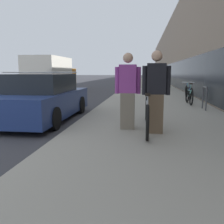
{
  "coord_description": "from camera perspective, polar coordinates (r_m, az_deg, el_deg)",
  "views": [
    {
      "loc": [
        5.23,
        -4.61,
        1.48
      ],
      "look_at": [
        2.93,
        13.25,
        -1.43
      ],
      "focal_mm": 40.0,
      "sensor_mm": 36.0,
      "label": 1
    }
  ],
  "objects": [
    {
      "name": "sidewalk_slab",
      "position": [
        25.65,
        8.35,
        5.89
      ],
      "size": [
        4.59,
        70.0,
        0.11
      ],
      "color": "gray",
      "rests_on": "ground"
    },
    {
      "name": "storefront_facade",
      "position": [
        34.57,
        20.82,
        12.32
      ],
      "size": [
        10.01,
        70.0,
        7.47
      ],
      "color": "gray",
      "rests_on": "ground"
    },
    {
      "name": "tandem_bicycle",
      "position": [
        6.06,
        7.99,
        -0.19
      ],
      "size": [
        0.52,
        2.86,
        0.93
      ],
      "color": "black",
      "rests_on": "sidewalk_slab"
    },
    {
      "name": "person_rider",
      "position": [
        5.63,
        10.02,
        4.45
      ],
      "size": [
        0.62,
        0.24,
        1.83
      ],
      "color": "brown",
      "rests_on": "sidewalk_slab"
    },
    {
      "name": "person_bystander",
      "position": [
        5.99,
        3.61,
        4.75
      ],
      "size": [
        0.61,
        0.24,
        1.81
      ],
      "color": "#756B5B",
      "rests_on": "sidewalk_slab"
    },
    {
      "name": "bike_rack_hoop",
      "position": [
        9.73,
        20.43,
        3.54
      ],
      "size": [
        0.05,
        0.6,
        0.84
      ],
      "color": "#4C4C51",
      "rests_on": "sidewalk_slab"
    },
    {
      "name": "cruiser_bike_nearest",
      "position": [
        11.2,
        17.22,
        3.72
      ],
      "size": [
        0.52,
        1.69,
        0.92
      ],
      "color": "black",
      "rests_on": "sidewalk_slab"
    },
    {
      "name": "cruiser_bike_middle",
      "position": [
        13.52,
        17.04,
        4.48
      ],
      "size": [
        0.52,
        1.79,
        0.84
      ],
      "color": "black",
      "rests_on": "sidewalk_slab"
    },
    {
      "name": "parked_sedan_curbside",
      "position": [
        8.02,
        -15.67,
        2.91
      ],
      "size": [
        1.95,
        4.43,
        1.48
      ],
      "color": "navy",
      "rests_on": "ground"
    },
    {
      "name": "moving_truck",
      "position": [
        19.98,
        -13.74,
        8.44
      ],
      "size": [
        2.38,
        6.18,
        2.58
      ],
      "color": "orange",
      "rests_on": "ground"
    }
  ]
}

